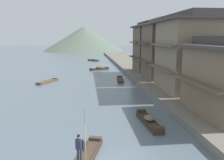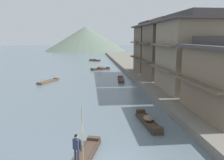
% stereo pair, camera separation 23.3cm
% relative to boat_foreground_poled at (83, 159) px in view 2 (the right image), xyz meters
% --- Properties ---
extents(riverbank_right, '(18.00, 110.00, 0.65)m').
position_rel_boat_foreground_poled_xyz_m(riverbank_right, '(16.27, 28.63, 0.19)').
color(riverbank_right, '#6B665B').
rests_on(riverbank_right, ground).
extents(boat_foreground_poled, '(2.23, 4.98, 0.39)m').
position_rel_boat_foreground_poled_xyz_m(boat_foreground_poled, '(0.00, 0.00, 0.00)').
color(boat_foreground_poled, '#423328').
rests_on(boat_foreground_poled, ground).
extents(boatman_person, '(0.52, 0.37, 3.04)m').
position_rel_boat_foreground_poled_xyz_m(boatman_person, '(-0.23, -0.88, 1.27)').
color(boatman_person, black).
rests_on(boatman_person, boat_foreground_poled).
extents(boat_moored_nearest, '(2.83, 4.24, 0.35)m').
position_rel_boat_foreground_poled_xyz_m(boat_moored_nearest, '(-5.79, 23.14, -0.01)').
color(boat_moored_nearest, brown).
rests_on(boat_moored_nearest, ground).
extents(boat_moored_second, '(4.17, 2.72, 0.80)m').
position_rel_boat_foreground_poled_xyz_m(boat_moored_second, '(2.74, 36.03, 0.16)').
color(boat_moored_second, '#423328').
rests_on(boat_moored_second, ground).
extents(boat_moored_third, '(1.14, 4.38, 0.70)m').
position_rel_boat_foreground_poled_xyz_m(boat_moored_third, '(4.92, 4.98, 0.12)').
color(boat_moored_third, '#33281E').
rests_on(boat_moored_third, ground).
extents(boat_moored_far, '(1.39, 4.75, 0.39)m').
position_rel_boat_foreground_poled_xyz_m(boat_moored_far, '(5.36, 23.49, -0.00)').
color(boat_moored_far, '#423328').
rests_on(boat_moored_far, ground).
extents(boat_midriver_drifting, '(3.29, 3.10, 0.70)m').
position_rel_boat_foreground_poled_xyz_m(boat_midriver_drifting, '(2.05, 54.89, 0.13)').
color(boat_midriver_drifting, '#423328').
rests_on(boat_midriver_drifting, ground).
extents(house_waterfront_second, '(7.09, 7.99, 8.74)m').
position_rel_boat_foreground_poled_xyz_m(house_waterfront_second, '(11.82, 13.45, 4.81)').
color(house_waterfront_second, '#7F705B').
rests_on(house_waterfront_second, riverbank_right).
extents(house_waterfront_tall, '(6.55, 7.02, 8.74)m').
position_rel_boat_foreground_poled_xyz_m(house_waterfront_tall, '(11.55, 21.50, 4.82)').
color(house_waterfront_tall, brown).
rests_on(house_waterfront_tall, riverbank_right).
extents(house_waterfront_narrow, '(5.73, 6.84, 8.74)m').
position_rel_boat_foreground_poled_xyz_m(house_waterfront_narrow, '(11.14, 28.41, 4.82)').
color(house_waterfront_narrow, brown).
rests_on(house_waterfront_narrow, riverbank_right).
extents(hill_far_west, '(41.73, 41.73, 12.46)m').
position_rel_boat_foreground_poled_xyz_m(hill_far_west, '(-1.18, 109.05, 6.10)').
color(hill_far_west, '#5B6B5B').
rests_on(hill_far_west, ground).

